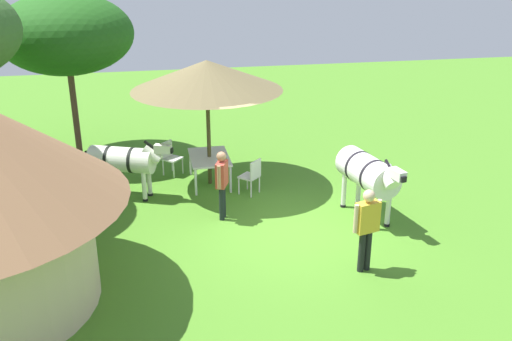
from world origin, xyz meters
name	(u,v)px	position (x,y,z in m)	size (l,w,h in m)	color
ground_plane	(285,228)	(0.00, 0.00, 0.00)	(36.00, 36.00, 0.00)	#478024
shade_umbrella	(207,75)	(2.85, 1.31, 2.83)	(3.72, 3.72, 3.20)	#473E20
patio_dining_table	(209,159)	(2.85, 1.31, 0.67)	(1.53, 0.99, 0.74)	silver
patio_chair_near_hut	(170,156)	(3.72, 2.27, 0.52)	(0.61, 0.61, 0.90)	silver
patio_chair_near_lawn	(252,174)	(1.96, 0.37, 0.52)	(0.61, 0.61, 0.90)	white
guest_beside_umbrella	(222,179)	(0.74, 1.27, 0.96)	(0.54, 0.35, 1.60)	black
standing_watcher	(367,223)	(-1.97, -1.03, 0.99)	(0.31, 0.58, 1.65)	black
zebra_nearest_camera	(369,173)	(0.18, -1.91, 1.07)	(2.28, 1.00, 1.61)	silver
zebra_by_umbrella	(124,160)	(2.40, 3.41, 0.95)	(1.15, 2.11, 1.49)	silver
acacia_tree_left_background	(66,34)	(5.72, 4.82, 3.51)	(3.68, 3.68, 4.62)	brown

